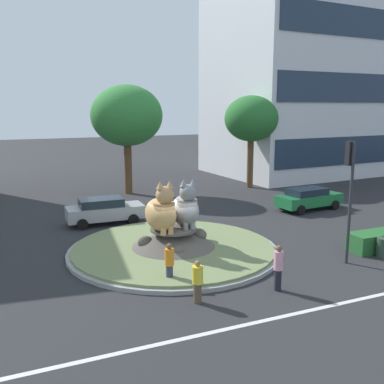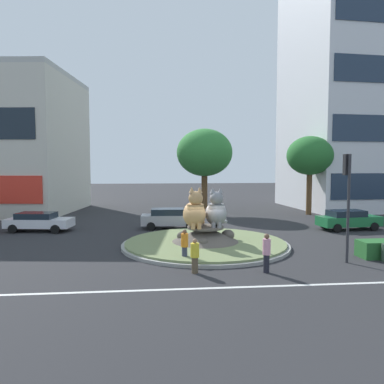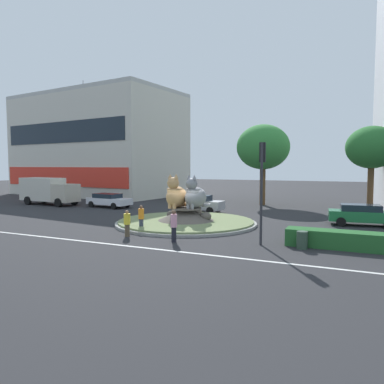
{
  "view_description": "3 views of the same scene",
  "coord_description": "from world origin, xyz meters",
  "views": [
    {
      "loc": [
        -7.35,
        -19.13,
        6.98
      ],
      "look_at": [
        1.83,
        1.95,
        2.47
      ],
      "focal_mm": 41.44,
      "sensor_mm": 36.0,
      "label": 1
    },
    {
      "loc": [
        -2.99,
        -21.98,
        4.88
      ],
      "look_at": [
        -0.82,
        -0.06,
        3.31
      ],
      "focal_mm": 34.58,
      "sensor_mm": 36.0,
      "label": 2
    },
    {
      "loc": [
        11.2,
        -23.5,
        4.24
      ],
      "look_at": [
        0.62,
        -0.32,
        2.38
      ],
      "focal_mm": 34.06,
      "sensor_mm": 36.0,
      "label": 3
    }
  ],
  "objects": [
    {
      "name": "office_tower",
      "position": [
        21.27,
        19.12,
        17.05
      ],
      "size": [
        17.31,
        13.87,
        34.1
      ],
      "rotation": [
        0.0,
        0.0,
        0.07
      ],
      "color": "silver",
      "rests_on": "ground"
    },
    {
      "name": "roundabout_island",
      "position": [
        0.01,
        0.02,
        0.37
      ],
      "size": [
        10.11,
        10.11,
        1.21
      ],
      "color": "gray",
      "rests_on": "ground"
    },
    {
      "name": "pedestrian_yellow_shirt",
      "position": [
        -1.23,
        -5.57,
        0.82
      ],
      "size": [
        0.4,
        0.4,
        1.59
      ],
      "rotation": [
        0.0,
        0.0,
        4.43
      ],
      "color": "brown",
      "rests_on": "ground"
    },
    {
      "name": "cat_statue_calico",
      "position": [
        -0.67,
        -0.25,
        2.1
      ],
      "size": [
        1.54,
        2.48,
        2.44
      ],
      "rotation": [
        0.0,
        0.0,
        -1.53
      ],
      "color": "tan",
      "rests_on": "roundabout_island"
    },
    {
      "name": "parked_car_right",
      "position": [
        11.62,
        4.62,
        0.8
      ],
      "size": [
        4.81,
        2.35,
        1.5
      ],
      "rotation": [
        0.0,
        0.0,
        0.1
      ],
      "color": "#1E6B38",
      "rests_on": "ground"
    },
    {
      "name": "pedestrian_orange_shirt",
      "position": [
        -1.54,
        -3.54,
        0.87
      ],
      "size": [
        0.37,
        0.37,
        1.66
      ],
      "rotation": [
        0.0,
        0.0,
        2.8
      ],
      "color": "#33384C",
      "rests_on": "ground"
    },
    {
      "name": "cat_statue_grey",
      "position": [
        0.68,
        0.08,
        2.07
      ],
      "size": [
        1.78,
        2.46,
        2.38
      ],
      "rotation": [
        0.0,
        0.0,
        -1.7
      ],
      "color": "gray",
      "rests_on": "roundabout_island"
    },
    {
      "name": "traffic_light_mast",
      "position": [
        6.57,
        -4.42,
        3.78
      ],
      "size": [
        0.34,
        0.46,
        5.46
      ],
      "rotation": [
        0.0,
        0.0,
        1.67
      ],
      "color": "#2D2D33",
      "rests_on": "ground"
    },
    {
      "name": "hatchback_near_shophouse",
      "position": [
        -11.66,
        6.29,
        0.76
      ],
      "size": [
        4.94,
        2.59,
        1.4
      ],
      "rotation": [
        0.0,
        0.0,
        -0.14
      ],
      "color": "silver",
      "rests_on": "ground"
    },
    {
      "name": "second_tree_near_tower",
      "position": [
        12.27,
        13.43,
        5.83
      ],
      "size": [
        4.52,
        4.52,
        7.81
      ],
      "color": "brown",
      "rests_on": "ground"
    },
    {
      "name": "sedan_on_far_lane",
      "position": [
        -1.89,
        6.52,
        0.82
      ],
      "size": [
        4.55,
        2.07,
        1.56
      ],
      "rotation": [
        0.0,
        0.0,
        -0.03
      ],
      "color": "#99999E",
      "rests_on": "ground"
    },
    {
      "name": "lane_centreline",
      "position": [
        0.0,
        -7.71,
        0.0
      ],
      "size": [
        112.0,
        0.2,
        0.01
      ],
      "primitive_type": "cube",
      "color": "silver",
      "rests_on": "ground"
    },
    {
      "name": "broadleaf_tree_behind_island",
      "position": [
        1.94,
        14.97,
        6.16
      ],
      "size": [
        5.59,
        5.59,
        8.57
      ],
      "color": "brown",
      "rests_on": "ground"
    },
    {
      "name": "pedestrian_pink_shirt",
      "position": [
        2.03,
        -5.82,
        0.95
      ],
      "size": [
        0.36,
        0.36,
        1.8
      ],
      "rotation": [
        0.0,
        0.0,
        0.03
      ],
      "color": "black",
      "rests_on": "ground"
    },
    {
      "name": "ground_plane",
      "position": [
        0.0,
        0.0,
        0.0
      ],
      "size": [
        160.0,
        160.0,
        0.0
      ],
      "primitive_type": "plane",
      "color": "#28282B"
    }
  ]
}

